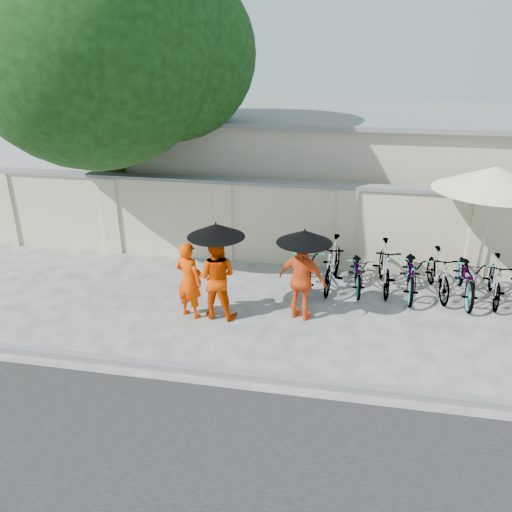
% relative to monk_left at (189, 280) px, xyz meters
% --- Properties ---
extents(ground, '(80.00, 80.00, 0.00)m').
position_rel_monk_left_xyz_m(ground, '(0.99, -0.15, -0.79)').
color(ground, '#B4B2AE').
extents(kerb, '(40.00, 0.16, 0.12)m').
position_rel_monk_left_xyz_m(kerb, '(0.99, -1.85, -0.73)').
color(kerb, slate).
rests_on(kerb, ground).
extents(compound_wall, '(20.00, 0.30, 2.00)m').
position_rel_monk_left_xyz_m(compound_wall, '(1.99, 3.05, 0.21)').
color(compound_wall, beige).
rests_on(compound_wall, ground).
extents(building_behind, '(14.00, 6.00, 3.20)m').
position_rel_monk_left_xyz_m(building_behind, '(2.99, 6.85, 0.81)').
color(building_behind, '#BDAD8C').
rests_on(building_behind, ground).
extents(shade_tree, '(6.70, 6.20, 8.20)m').
position_rel_monk_left_xyz_m(shade_tree, '(-2.67, 2.82, 4.31)').
color(shade_tree, brown).
rests_on(shade_tree, ground).
extents(monk_left, '(0.67, 0.55, 1.58)m').
position_rel_monk_left_xyz_m(monk_left, '(0.00, 0.00, 0.00)').
color(monk_left, '#F63F00').
rests_on(monk_left, ground).
extents(monk_center, '(0.87, 0.69, 1.72)m').
position_rel_monk_left_xyz_m(monk_center, '(0.53, 0.10, 0.07)').
color(monk_center, '#E13E00').
rests_on(monk_center, ground).
extents(parasol_center, '(1.10, 1.10, 1.02)m').
position_rel_monk_left_xyz_m(parasol_center, '(0.58, 0.02, 1.08)').
color(parasol_center, black).
rests_on(parasol_center, ground).
extents(monk_right, '(1.06, 0.70, 1.67)m').
position_rel_monk_left_xyz_m(monk_right, '(2.21, 0.32, 0.04)').
color(monk_right, '#F4581B').
rests_on(monk_right, ground).
extents(parasol_right, '(1.07, 1.07, 0.96)m').
position_rel_monk_left_xyz_m(parasol_right, '(2.23, 0.24, 0.99)').
color(parasol_right, black).
rests_on(parasol_right, ground).
extents(patio_umbrella, '(3.07, 3.07, 2.86)m').
position_rel_monk_left_xyz_m(patio_umbrella, '(5.85, 2.01, 1.79)').
color(patio_umbrella, slate).
rests_on(patio_umbrella, ground).
extents(bike_0, '(0.89, 2.02, 1.03)m').
position_rel_monk_left_xyz_m(bike_0, '(2.19, 1.81, -0.28)').
color(bike_0, '#ABAAB0').
rests_on(bike_0, ground).
extents(bike_1, '(0.77, 1.94, 1.14)m').
position_rel_monk_left_xyz_m(bike_1, '(2.76, 1.88, -0.22)').
color(bike_1, '#ABAAB0').
rests_on(bike_1, ground).
extents(bike_2, '(0.67, 1.69, 0.87)m').
position_rel_monk_left_xyz_m(bike_2, '(3.33, 1.89, -0.36)').
color(bike_2, '#ABAAB0').
rests_on(bike_2, ground).
extents(bike_3, '(0.59, 1.84, 1.09)m').
position_rel_monk_left_xyz_m(bike_3, '(3.90, 1.97, -0.25)').
color(bike_3, '#ABAAB0').
rests_on(bike_3, ground).
extents(bike_4, '(0.80, 1.99, 1.02)m').
position_rel_monk_left_xyz_m(bike_4, '(4.47, 1.85, -0.28)').
color(bike_4, '#ABAAB0').
rests_on(bike_4, ground).
extents(bike_5, '(0.67, 1.73, 1.01)m').
position_rel_monk_left_xyz_m(bike_5, '(5.04, 1.90, -0.29)').
color(bike_5, '#ABAAB0').
rests_on(bike_5, ground).
extents(bike_6, '(0.76, 1.99, 1.03)m').
position_rel_monk_left_xyz_m(bike_6, '(5.61, 1.83, -0.27)').
color(bike_6, '#ABAAB0').
rests_on(bike_6, ground).
extents(bike_7, '(0.68, 1.68, 0.98)m').
position_rel_monk_left_xyz_m(bike_7, '(6.18, 1.80, -0.30)').
color(bike_7, '#ABAAB0').
rests_on(bike_7, ground).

